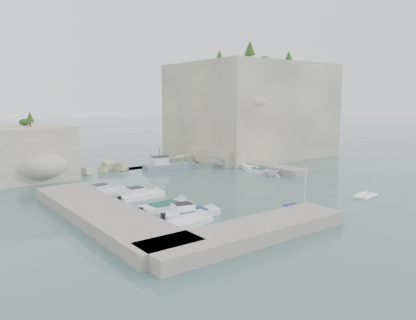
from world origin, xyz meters
TOP-DOWN VIEW (x-y plane):
  - ground at (0.00, 0.00)m, footprint 400.00×400.00m
  - cliff_east at (23.00, 23.00)m, footprint 26.00×22.00m
  - cliff_terrace at (13.00, 18.00)m, footprint 8.00×10.00m
  - outcrop_west at (-20.00, 25.00)m, footprint 16.00×14.00m
  - quay_west at (-17.00, -1.00)m, footprint 5.00×24.00m
  - quay_south at (-10.00, -12.50)m, footprint 18.00×4.00m
  - ledge_east at (13.50, 10.00)m, footprint 3.00×16.00m
  - breakwater at (-1.00, 22.00)m, footprint 28.00×3.00m
  - motorboat_a at (-12.84, 7.90)m, footprint 5.42×2.46m
  - motorboat_b at (-10.46, 4.08)m, footprint 5.52×1.94m
  - motorboat_c at (-10.73, -1.29)m, footprint 5.79×2.37m
  - motorboat_d at (-10.05, -4.73)m, footprint 5.95×2.72m
  - motorboat_e at (-11.79, -6.83)m, footprint 4.98×2.93m
  - rowboat at (-1.12, -10.41)m, footprint 4.47×3.25m
  - inflatable_dinghy at (9.06, -10.30)m, footprint 3.03×1.66m
  - tender_east_a at (10.10, 4.74)m, footprint 3.16×2.74m
  - tender_east_b at (10.31, 7.38)m, footprint 2.47×4.09m
  - tender_east_c at (11.63, 11.14)m, footprint 3.75×5.79m
  - tender_east_d at (9.39, 14.39)m, footprint 5.25×4.10m
  - work_boat at (1.75, 18.10)m, footprint 8.93×3.89m
  - rowboat_mast at (-1.12, -10.41)m, footprint 0.10×0.10m
  - vegetation at (17.83, 24.40)m, footprint 53.48×13.88m

SIDE VIEW (x-z plane):
  - ground at x=0.00m, z-range 0.00..0.00m
  - motorboat_a at x=-12.84m, z-range -0.70..0.70m
  - motorboat_b at x=-10.46m, z-range -0.70..0.70m
  - motorboat_c at x=-10.73m, z-range -0.35..0.35m
  - motorboat_d at x=-10.05m, z-range -0.70..0.70m
  - motorboat_e at x=-11.79m, z-range -0.35..0.35m
  - rowboat at x=-1.12m, z-range -0.45..0.45m
  - inflatable_dinghy at x=9.06m, z-range -0.22..0.22m
  - tender_east_a at x=10.10m, z-range -0.82..0.82m
  - tender_east_b at x=10.31m, z-range -0.35..0.35m
  - tender_east_c at x=11.63m, z-range -0.35..0.35m
  - tender_east_d at x=9.39m, z-range -0.96..0.96m
  - work_boat at x=1.75m, z-range -1.10..1.10m
  - ledge_east at x=13.50m, z-range 0.00..0.80m
  - quay_west at x=-17.00m, z-range 0.00..1.10m
  - quay_south at x=-10.00m, z-range 0.00..1.10m
  - breakwater at x=-1.00m, z-range 0.00..1.40m
  - cliff_terrace at x=13.00m, z-range 0.00..2.50m
  - rowboat_mast at x=-1.12m, z-range 0.45..4.65m
  - outcrop_west at x=-20.00m, z-range 0.00..7.00m
  - cliff_east at x=23.00m, z-range 0.00..17.00m
  - vegetation at x=17.83m, z-range 11.23..24.63m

